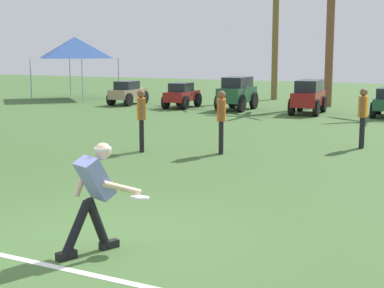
# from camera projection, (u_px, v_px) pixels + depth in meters

# --- Properties ---
(ground_plane) EXTENTS (80.00, 80.00, 0.00)m
(ground_plane) POSITION_uv_depth(u_px,v_px,m) (89.00, 241.00, 7.89)
(ground_plane) COLOR #406330
(field_line_paint) EXTENTS (26.72, 0.95, 0.01)m
(field_line_paint) POSITION_uv_depth(u_px,v_px,m) (42.00, 264.00, 7.05)
(field_line_paint) COLOR white
(field_line_paint) RESTS_ON ground_plane
(frisbee_thrower) EXTENTS (0.72, 1.00, 1.39)m
(frisbee_thrower) POSITION_uv_depth(u_px,v_px,m) (94.00, 191.00, 7.36)
(frisbee_thrower) COLOR black
(frisbee_thrower) RESTS_ON ground_plane
(frisbee_in_flight) EXTENTS (0.28, 0.28, 0.05)m
(frisbee_in_flight) POSITION_uv_depth(u_px,v_px,m) (140.00, 198.00, 7.59)
(frisbee_in_flight) COLOR white
(teammate_near_sideline) EXTENTS (0.36, 0.45, 1.56)m
(teammate_near_sideline) POSITION_uv_depth(u_px,v_px,m) (141.00, 115.00, 14.66)
(teammate_near_sideline) COLOR black
(teammate_near_sideline) RESTS_ON ground_plane
(teammate_midfield) EXTENTS (0.21, 0.49, 1.56)m
(teammate_midfield) POSITION_uv_depth(u_px,v_px,m) (363.00, 112.00, 15.19)
(teammate_midfield) COLOR black
(teammate_midfield) RESTS_ON ground_plane
(teammate_deep) EXTENTS (0.31, 0.49, 1.56)m
(teammate_deep) POSITION_uv_depth(u_px,v_px,m) (221.00, 116.00, 14.37)
(teammate_deep) COLOR black
(teammate_deep) RESTS_ON ground_plane
(parked_car_slot_a) EXTENTS (1.19, 2.24, 1.10)m
(parked_car_slot_a) POSITION_uv_depth(u_px,v_px,m) (128.00, 92.00, 27.40)
(parked_car_slot_a) COLOR #998466
(parked_car_slot_a) RESTS_ON ground_plane
(parked_car_slot_b) EXTENTS (1.24, 2.26, 1.10)m
(parked_car_slot_b) POSITION_uv_depth(u_px,v_px,m) (182.00, 95.00, 25.96)
(parked_car_slot_b) COLOR maroon
(parked_car_slot_b) RESTS_ON ground_plane
(parked_car_slot_c) EXTENTS (1.20, 2.37, 1.40)m
(parked_car_slot_c) POSITION_uv_depth(u_px,v_px,m) (237.00, 93.00, 24.91)
(parked_car_slot_c) COLOR #235133
(parked_car_slot_c) RESTS_ON ground_plane
(parked_car_slot_d) EXTENTS (1.32, 2.47, 1.34)m
(parked_car_slot_d) POSITION_uv_depth(u_px,v_px,m) (309.00, 96.00, 23.50)
(parked_car_slot_d) COLOR maroon
(parked_car_slot_d) RESTS_ON ground_plane
(palm_tree_far_left) EXTENTS (3.25, 3.25, 6.87)m
(palm_tree_far_left) POSITION_uv_depth(u_px,v_px,m) (276.00, 17.00, 29.57)
(palm_tree_far_left) COLOR brown
(palm_tree_far_left) RESTS_ON ground_plane
(palm_tree_left_of_centre) EXTENTS (3.22, 3.57, 5.73)m
(palm_tree_left_of_centre) POSITION_uv_depth(u_px,v_px,m) (330.00, 29.00, 25.92)
(palm_tree_left_of_centre) COLOR brown
(palm_tree_left_of_centre) RESTS_ON ground_plane
(event_tent) EXTENTS (3.38, 3.38, 3.19)m
(event_tent) POSITION_uv_depth(u_px,v_px,m) (75.00, 48.00, 30.44)
(event_tent) COLOR #B2B5BA
(event_tent) RESTS_ON ground_plane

